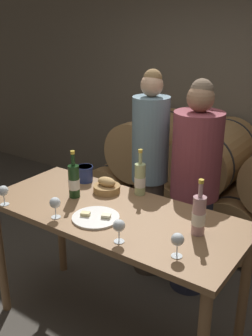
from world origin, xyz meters
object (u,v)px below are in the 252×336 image
at_px(person_right, 194,191).
at_px(wine_glass_left, 55,203).
at_px(wine_bottle_red, 74,181).
at_px(blue_crock, 85,173).
at_px(wine_glass_center, 119,226).
at_px(wine_glass_right, 178,240).
at_px(wine_glass_far_left, 3,191).
at_px(tasting_table, 113,228).
at_px(wine_bottle_white, 140,179).
at_px(person_left, 150,175).
at_px(wine_bottle_rose, 199,215).
at_px(cheese_plate, 96,217).
at_px(bread_basket, 107,187).

relative_size(person_right, wine_glass_left, 12.69).
relative_size(wine_bottle_red, blue_crock, 2.64).
height_order(wine_glass_center, wine_glass_right, same).
height_order(wine_glass_far_left, wine_glass_center, same).
height_order(tasting_table, blue_crock, blue_crock).
relative_size(wine_bottle_white, blue_crock, 2.60).
bearing_deg(wine_glass_far_left, wine_glass_left, 9.31).
height_order(tasting_table, wine_bottle_red, wine_bottle_red).
height_order(wine_glass_far_left, wine_glass_left, same).
bearing_deg(person_left, wine_bottle_rose, -42.89).
xyz_separation_m(tasting_table, wine_glass_left, (-0.24, -0.27, 0.22)).
xyz_separation_m(person_right, wine_glass_right, (0.37, -0.99, 0.18)).
xyz_separation_m(wine_bottle_rose, cheese_plate, (-0.60, -0.20, -0.11)).
bearing_deg(person_right, wine_glass_left, -113.37).
distance_m(person_left, cheese_plate, 0.93).
distance_m(wine_bottle_red, wine_glass_left, 0.32).
bearing_deg(person_left, wine_bottle_red, -101.67).
bearing_deg(blue_crock, bread_basket, -13.49).
distance_m(tasting_table, wine_bottle_white, 0.40).
height_order(wine_bottle_red, cheese_plate, wine_bottle_red).
bearing_deg(person_left, wine_glass_left, -92.37).
xyz_separation_m(wine_bottle_red, wine_bottle_rose, (0.92, 0.03, 0.00)).
xyz_separation_m(wine_glass_far_left, wine_glass_center, (0.90, 0.06, 0.00)).
relative_size(wine_bottle_red, wine_glass_far_left, 2.47).
bearing_deg(wine_bottle_red, wine_bottle_rose, 2.09).
bearing_deg(wine_bottle_white, wine_glass_right, -42.98).
bearing_deg(wine_glass_right, wine_glass_far_left, -174.46).
distance_m(cheese_plate, wine_glass_right, 0.62).
distance_m(wine_bottle_rose, bread_basket, 0.81).
height_order(tasting_table, wine_bottle_rose, wine_bottle_rose).
bearing_deg(wine_glass_right, wine_glass_left, -176.35).
xyz_separation_m(wine_bottle_white, wine_bottle_rose, (0.57, -0.27, 0.00)).
bearing_deg(cheese_plate, wine_bottle_white, 86.78).
xyz_separation_m(wine_bottle_red, cheese_plate, (0.33, -0.17, -0.11)).
relative_size(wine_bottle_white, bread_basket, 1.72).
bearing_deg(wine_glass_far_left, cheese_plate, 17.58).
bearing_deg(wine_bottle_white, blue_crock, -174.48).
xyz_separation_m(tasting_table, person_left, (-0.19, 0.77, 0.08)).
bearing_deg(tasting_table, cheese_plate, -98.81).
height_order(cheese_plate, wine_glass_right, wine_glass_right).
bearing_deg(wine_bottle_red, person_right, 53.04).
bearing_deg(blue_crock, person_left, 60.64).
bearing_deg(wine_bottle_red, wine_bottle_white, 40.45).
bearing_deg(person_right, wine_glass_right, -69.36).
bearing_deg(wine_glass_right, wine_bottle_red, 165.37).
distance_m(person_right, wine_glass_right, 1.07).
xyz_separation_m(blue_crock, wine_glass_center, (0.73, -0.55, 0.03)).
xyz_separation_m(person_left, wine_glass_center, (0.45, -1.05, 0.14)).
distance_m(person_left, blue_crock, 0.58).
xyz_separation_m(wine_glass_far_left, wine_glass_left, (0.41, 0.07, 0.00)).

